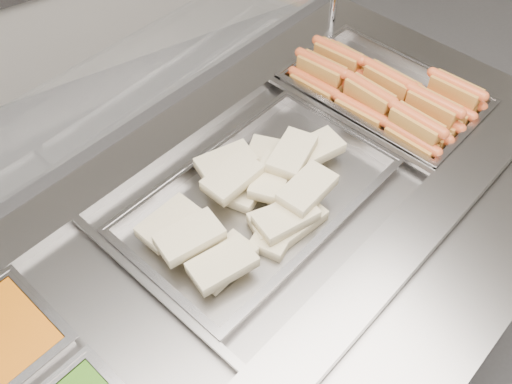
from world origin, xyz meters
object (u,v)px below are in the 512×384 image
steam_counter (245,298)px  pan_wraps (259,202)px  sneeze_guard (167,53)px  pan_hotdogs (382,100)px

steam_counter → pan_wraps: bearing=15.6°
sneeze_guard → pan_hotdogs: size_ratio=2.68×
steam_counter → pan_wraps: (0.06, 0.02, 0.46)m
sneeze_guard → pan_wraps: size_ratio=2.19×
pan_wraps → sneeze_guard: bearing=121.0°
steam_counter → sneeze_guard: size_ratio=1.22×
pan_hotdogs → pan_wraps: 0.61m
pan_hotdogs → pan_wraps: bearing=-164.4°
steam_counter → pan_hotdogs: bearing=15.6°
sneeze_guard → pan_hotdogs: bearing=-3.7°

